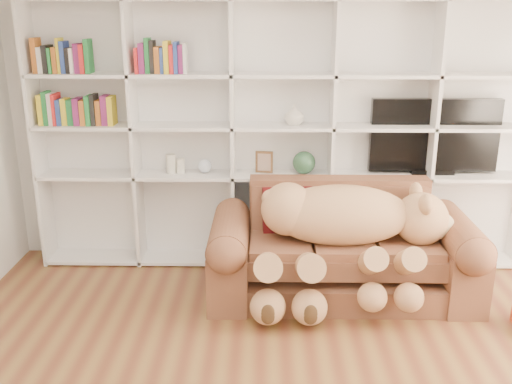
{
  "coord_description": "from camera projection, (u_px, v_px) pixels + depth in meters",
  "views": [
    {
      "loc": [
        -0.15,
        -2.69,
        2.28
      ],
      "look_at": [
        -0.22,
        1.63,
        0.9
      ],
      "focal_mm": 40.0,
      "sensor_mm": 36.0,
      "label": 1
    }
  ],
  "objects": [
    {
      "name": "throw_pillow",
      "position": [
        287.0,
        211.0,
        4.8
      ],
      "size": [
        0.43,
        0.26,
        0.43
      ],
      "primitive_type": "cube",
      "rotation": [
        -0.24,
        0.0,
        0.08
      ],
      "color": "#56110E",
      "rests_on": "sofa"
    },
    {
      "name": "green_vase",
      "position": [
        304.0,
        163.0,
        5.15
      ],
      "size": [
        0.21,
        0.21,
        0.21
      ],
      "primitive_type": "sphere",
      "color": "#2E593A",
      "rests_on": "bookshelf"
    },
    {
      "name": "picture_frame",
      "position": [
        264.0,
        162.0,
        5.16
      ],
      "size": [
        0.16,
        0.05,
        0.2
      ],
      "primitive_type": "cube",
      "rotation": [
        0.0,
        0.0,
        -0.15
      ],
      "color": "brown",
      "rests_on": "bookshelf"
    },
    {
      "name": "shelf_vase",
      "position": [
        294.0,
        115.0,
        5.02
      ],
      "size": [
        0.18,
        0.18,
        0.18
      ],
      "primitive_type": "imported",
      "rotation": [
        0.0,
        0.0,
        0.04
      ],
      "color": "silver",
      "rests_on": "bookshelf"
    },
    {
      "name": "snow_globe",
      "position": [
        205.0,
        166.0,
        5.18
      ],
      "size": [
        0.13,
        0.13,
        0.13
      ],
      "primitive_type": "sphere",
      "color": "silver",
      "rests_on": "bookshelf"
    },
    {
      "name": "teddy_bear",
      "position": [
        343.0,
        230.0,
        4.48
      ],
      "size": [
        1.64,
        0.89,
        0.95
      ],
      "rotation": [
        0.0,
        0.0,
        0.16
      ],
      "color": "tan",
      "rests_on": "sofa"
    },
    {
      "name": "sofa",
      "position": [
        341.0,
        254.0,
        4.75
      ],
      "size": [
        2.17,
        0.94,
        0.91
      ],
      "color": "brown",
      "rests_on": "floor"
    },
    {
      "name": "bookshelf",
      "position": [
        255.0,
        124.0,
        5.11
      ],
      "size": [
        4.43,
        0.35,
        2.4
      ],
      "color": "white",
      "rests_on": "floor"
    },
    {
      "name": "figurine_short",
      "position": [
        181.0,
        166.0,
        5.18
      ],
      "size": [
        0.1,
        0.1,
        0.13
      ],
      "primitive_type": "cylinder",
      "rotation": [
        0.0,
        0.0,
        -0.31
      ],
      "color": "beige",
      "rests_on": "bookshelf"
    },
    {
      "name": "wall_back",
      "position": [
        282.0,
        117.0,
        5.23
      ],
      "size": [
        5.0,
        0.02,
        2.7
      ],
      "primitive_type": "cube",
      "color": "white",
      "rests_on": "floor"
    },
    {
      "name": "figurine_tall",
      "position": [
        171.0,
        164.0,
        5.18
      ],
      "size": [
        0.11,
        0.11,
        0.18
      ],
      "primitive_type": "cylinder",
      "rotation": [
        0.0,
        0.0,
        0.35
      ],
      "color": "beige",
      "rests_on": "bookshelf"
    },
    {
      "name": "tv",
      "position": [
        434.0,
        137.0,
        5.11
      ],
      "size": [
        1.15,
        0.18,
        0.68
      ],
      "color": "black",
      "rests_on": "bookshelf"
    }
  ]
}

